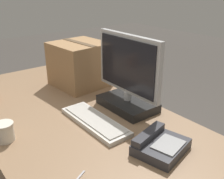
# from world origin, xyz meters

# --- Properties ---
(office_desk) EXTENTS (1.80, 0.90, 0.75)m
(office_desk) POSITION_xyz_m (0.00, 0.00, 0.37)
(office_desk) COLOR #8C6B4C
(office_desk) RESTS_ON ground_plane
(monitor) EXTENTS (0.46, 0.21, 0.42)m
(monitor) POSITION_xyz_m (0.14, 0.29, 0.91)
(monitor) COLOR black
(monitor) RESTS_ON office_desk
(keyboard) EXTENTS (0.43, 0.15, 0.03)m
(keyboard) POSITION_xyz_m (0.17, 0.04, 0.76)
(keyboard) COLOR beige
(keyboard) RESTS_ON office_desk
(desk_phone) EXTENTS (0.23, 0.25, 0.07)m
(desk_phone) POSITION_xyz_m (0.54, 0.13, 0.77)
(desk_phone) COLOR #2D2D33
(desk_phone) RESTS_ON office_desk
(paper_cup_right) EXTENTS (0.09, 0.09, 0.09)m
(paper_cup_right) POSITION_xyz_m (0.05, -0.37, 0.79)
(paper_cup_right) COLOR beige
(paper_cup_right) RESTS_ON office_desk
(cardboard_box) EXTENTS (0.36, 0.36, 0.30)m
(cardboard_box) POSITION_xyz_m (-0.34, 0.27, 0.89)
(cardboard_box) COLOR #9E754C
(cardboard_box) RESTS_ON office_desk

